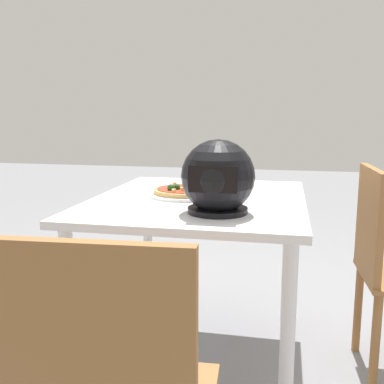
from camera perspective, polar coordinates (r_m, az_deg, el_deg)
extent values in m
plane|color=gray|center=(2.23, 0.87, -20.19)|extent=(14.00, 14.00, 0.00)
cube|color=white|center=(1.96, 0.93, -1.12)|extent=(0.90, 1.08, 0.03)
cylinder|color=white|center=(2.49, 11.99, -7.91)|extent=(0.05, 0.05, 0.73)
cylinder|color=white|center=(2.60, -5.61, -6.94)|extent=(0.05, 0.05, 0.73)
cylinder|color=white|center=(1.60, 12.00, -18.48)|extent=(0.05, 0.05, 0.73)
cylinder|color=white|center=(1.77, -15.26, -15.73)|extent=(0.05, 0.05, 0.73)
cylinder|color=white|center=(2.00, -0.91, -0.28)|extent=(0.33, 0.33, 0.01)
cylinder|color=tan|center=(2.00, -0.91, 0.14)|extent=(0.28, 0.28, 0.02)
cylinder|color=red|center=(2.00, -0.91, 0.44)|extent=(0.25, 0.25, 0.00)
sphere|color=#234C1E|center=(1.95, -2.67, 0.52)|extent=(0.03, 0.03, 0.03)
sphere|color=#234C1E|center=(1.98, -1.90, 0.63)|extent=(0.03, 0.03, 0.03)
sphere|color=#234C1E|center=(1.98, -0.24, 0.74)|extent=(0.04, 0.04, 0.04)
sphere|color=#234C1E|center=(2.05, -0.03, 1.07)|extent=(0.04, 0.04, 0.04)
cylinder|color=#E0D172|center=(2.07, -0.54, 1.03)|extent=(0.02, 0.02, 0.02)
cylinder|color=#E0D172|center=(1.91, -2.32, 0.20)|extent=(0.02, 0.02, 0.01)
cylinder|color=#E0D172|center=(2.00, -1.78, 0.77)|extent=(0.02, 0.02, 0.02)
cylinder|color=#E0D172|center=(1.93, -1.27, 0.36)|extent=(0.02, 0.02, 0.01)
cylinder|color=#E0D172|center=(2.08, -2.20, 1.05)|extent=(0.02, 0.02, 0.01)
sphere|color=black|center=(1.64, 3.31, 1.99)|extent=(0.27, 0.27, 0.27)
cylinder|color=black|center=(1.67, 3.27, -2.29)|extent=(0.22, 0.22, 0.02)
cube|color=black|center=(1.53, 2.65, 1.62)|extent=(0.17, 0.02, 0.09)
cube|color=#996638|center=(0.91, -12.06, -19.88)|extent=(0.38, 0.05, 0.45)
cube|color=#996638|center=(2.02, 21.62, -3.52)|extent=(0.05, 0.38, 0.45)
cylinder|color=#996638|center=(2.32, 20.32, -13.64)|extent=(0.04, 0.04, 0.43)
cylinder|color=#996638|center=(2.02, 22.23, -17.47)|extent=(0.04, 0.04, 0.43)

